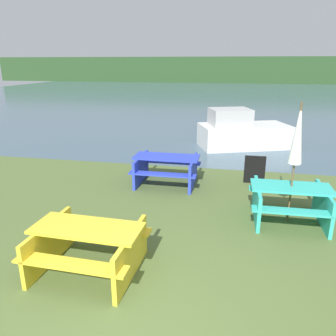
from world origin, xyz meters
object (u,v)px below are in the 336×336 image
object	(u,v)px
picnic_table_yellow	(88,244)
picnic_table_blue	(167,167)
boat	(241,132)
signboard	(255,170)
umbrella_white	(298,135)
picnic_table_teal	(290,200)

from	to	relation	value
picnic_table_yellow	picnic_table_blue	bearing A→B (deg)	84.09
picnic_table_yellow	boat	xyz separation A→B (m)	(2.43, 8.55, 0.11)
signboard	picnic_table_yellow	bearing A→B (deg)	-121.02
umbrella_white	signboard	distance (m)	2.66
picnic_table_blue	signboard	size ratio (longest dim) A/B	2.28
umbrella_white	signboard	world-z (taller)	umbrella_white
boat	signboard	world-z (taller)	boat
umbrella_white	picnic_table_yellow	bearing A→B (deg)	-144.23
picnic_table_teal	picnic_table_blue	world-z (taller)	picnic_table_blue
umbrella_white	boat	world-z (taller)	umbrella_white
picnic_table_yellow	umbrella_white	size ratio (longest dim) A/B	0.71
boat	signboard	xyz separation A→B (m)	(0.31, -4.01, -0.19)
picnic_table_teal	picnic_table_blue	xyz separation A→B (m)	(-2.90, 1.64, 0.01)
picnic_table_teal	umbrella_white	distance (m)	1.36
picnic_table_yellow	umbrella_white	world-z (taller)	umbrella_white
picnic_table_yellow	picnic_table_blue	size ratio (longest dim) A/B	1.00
picnic_table_yellow	picnic_table_teal	world-z (taller)	picnic_table_teal
picnic_table_yellow	picnic_table_blue	distance (m)	4.05
umbrella_white	signboard	bearing A→B (deg)	105.05
boat	signboard	distance (m)	4.02
umbrella_white	picnic_table_blue	bearing A→B (deg)	150.48
boat	signboard	bearing A→B (deg)	-105.73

